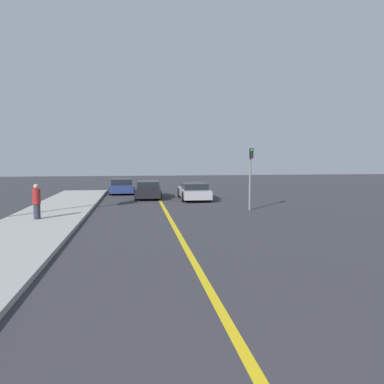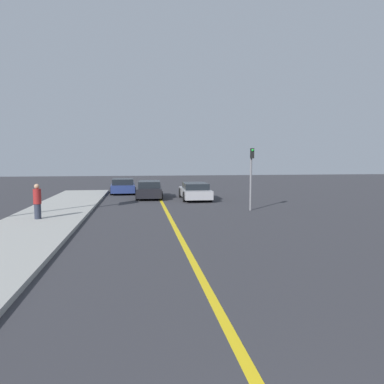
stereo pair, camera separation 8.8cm
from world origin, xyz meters
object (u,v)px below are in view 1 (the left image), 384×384
car_ahead_center (148,190)px  pedestrian_mid_group (37,202)px  car_far_distant (122,186)px  traffic_light (250,172)px  car_near_right_lane (194,191)px

car_ahead_center → pedestrian_mid_group: pedestrian_mid_group is taller
car_far_distant → traffic_light: traffic_light is taller
pedestrian_mid_group → traffic_light: (10.66, 2.27, 1.20)m
traffic_light → car_near_right_lane: bearing=111.0°
car_ahead_center → pedestrian_mid_group: 10.97m
car_near_right_lane → car_far_distant: car_far_distant is taller
car_far_distant → pedestrian_mid_group: bearing=-105.7°
car_near_right_lane → car_ahead_center: size_ratio=1.01×
car_near_right_lane → pedestrian_mid_group: bearing=-135.1°
car_far_distant → pedestrian_mid_group: size_ratio=2.67×
car_near_right_lane → pedestrian_mid_group: (-8.42, -8.11, 0.36)m
car_near_right_lane → car_ahead_center: bearing=155.5°
car_ahead_center → pedestrian_mid_group: (-5.30, -9.60, 0.34)m
car_near_right_lane → pedestrian_mid_group: pedestrian_mid_group is taller
car_ahead_center → traffic_light: size_ratio=1.35×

